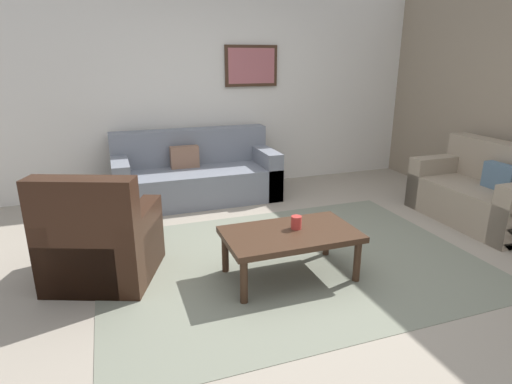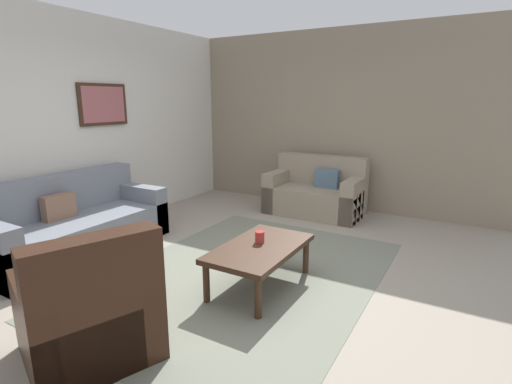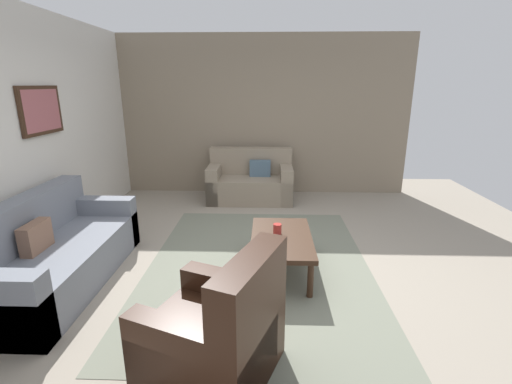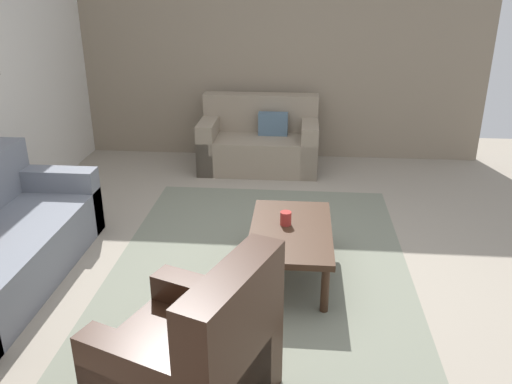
{
  "view_description": "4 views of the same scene",
  "coord_description": "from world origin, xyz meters",
  "px_view_note": "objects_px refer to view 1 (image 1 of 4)",
  "views": [
    {
      "loc": [
        -1.45,
        -3.16,
        1.78
      ],
      "look_at": [
        -0.23,
        0.29,
        0.6
      ],
      "focal_mm": 29.48,
      "sensor_mm": 36.0,
      "label": 1
    },
    {
      "loc": [
        -3.06,
        -1.91,
        1.74
      ],
      "look_at": [
        0.19,
        -0.03,
        0.83
      ],
      "focal_mm": 27.13,
      "sensor_mm": 36.0,
      "label": 2
    },
    {
      "loc": [
        -3.66,
        -0.09,
        1.95
      ],
      "look_at": [
        0.06,
        0.03,
        0.85
      ],
      "focal_mm": 25.44,
      "sensor_mm": 36.0,
      "label": 3
    },
    {
      "loc": [
        -3.84,
        -0.29,
        2.25
      ],
      "look_at": [
        -0.18,
        0.02,
        0.74
      ],
      "focal_mm": 37.05,
      "sensor_mm": 36.0,
      "label": 4
    }
  ],
  "objects_px": {
    "couch_main": "(195,176)",
    "coffee_table": "(290,237)",
    "armchair_leather": "(100,246)",
    "cup": "(296,222)",
    "couch_loveseat": "(485,195)",
    "framed_artwork": "(251,66)"
  },
  "relations": [
    {
      "from": "cup",
      "to": "framed_artwork",
      "type": "xyz_separation_m",
      "value": [
        0.54,
        2.71,
        1.2
      ]
    },
    {
      "from": "coffee_table",
      "to": "framed_artwork",
      "type": "bearing_deg",
      "value": 77.53
    },
    {
      "from": "armchair_leather",
      "to": "coffee_table",
      "type": "height_order",
      "value": "armchair_leather"
    },
    {
      "from": "armchair_leather",
      "to": "coffee_table",
      "type": "xyz_separation_m",
      "value": [
        1.49,
        -0.46,
        0.05
      ]
    },
    {
      "from": "armchair_leather",
      "to": "framed_artwork",
      "type": "distance_m",
      "value": 3.4
    },
    {
      "from": "couch_main",
      "to": "couch_loveseat",
      "type": "xyz_separation_m",
      "value": [
        2.91,
        -1.89,
        0.01
      ]
    },
    {
      "from": "armchair_leather",
      "to": "cup",
      "type": "bearing_deg",
      "value": -14.88
    },
    {
      "from": "armchair_leather",
      "to": "couch_loveseat",
      "type": "bearing_deg",
      "value": -0.08
    },
    {
      "from": "framed_artwork",
      "to": "armchair_leather",
      "type": "bearing_deg",
      "value": -132.4
    },
    {
      "from": "couch_main",
      "to": "couch_loveseat",
      "type": "bearing_deg",
      "value": -33.02
    },
    {
      "from": "coffee_table",
      "to": "cup",
      "type": "bearing_deg",
      "value": 31.65
    },
    {
      "from": "armchair_leather",
      "to": "coffee_table",
      "type": "relative_size",
      "value": 0.94
    },
    {
      "from": "armchair_leather",
      "to": "cup",
      "type": "height_order",
      "value": "armchair_leather"
    },
    {
      "from": "couch_loveseat",
      "to": "coffee_table",
      "type": "relative_size",
      "value": 1.3
    },
    {
      "from": "couch_loveseat",
      "to": "framed_artwork",
      "type": "bearing_deg",
      "value": 130.77
    },
    {
      "from": "armchair_leather",
      "to": "framed_artwork",
      "type": "xyz_separation_m",
      "value": [
        2.1,
        2.3,
        1.36
      ]
    },
    {
      "from": "armchair_leather",
      "to": "cup",
      "type": "distance_m",
      "value": 1.62
    },
    {
      "from": "couch_loveseat",
      "to": "armchair_leather",
      "type": "height_order",
      "value": "armchair_leather"
    },
    {
      "from": "couch_main",
      "to": "framed_artwork",
      "type": "relative_size",
      "value": 2.76
    },
    {
      "from": "coffee_table",
      "to": "cup",
      "type": "height_order",
      "value": "cup"
    },
    {
      "from": "couch_main",
      "to": "coffee_table",
      "type": "bearing_deg",
      "value": -82.33
    },
    {
      "from": "couch_main",
      "to": "coffee_table",
      "type": "distance_m",
      "value": 2.37
    }
  ]
}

